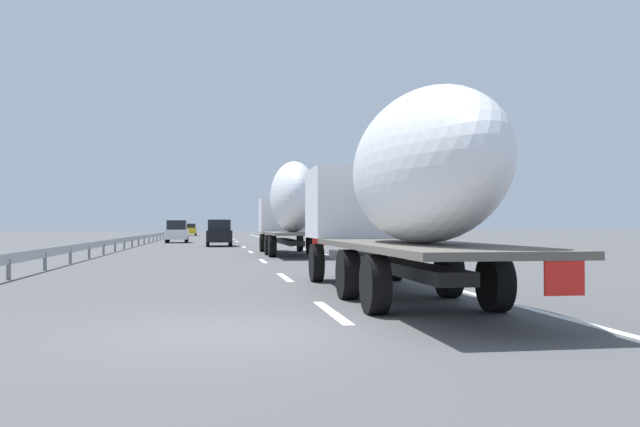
# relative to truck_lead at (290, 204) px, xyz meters

# --- Properties ---
(ground_plane) EXTENTS (260.00, 260.00, 0.00)m
(ground_plane) POSITION_rel_truck_lead_xyz_m (15.42, 3.60, -2.62)
(ground_plane) COLOR #4C4C4F
(lane_stripe_0) EXTENTS (3.20, 0.20, 0.01)m
(lane_stripe_0) POSITION_rel_truck_lead_xyz_m (-22.58, 1.80, -2.62)
(lane_stripe_0) COLOR white
(lane_stripe_0) RESTS_ON ground_plane
(lane_stripe_1) EXTENTS (3.20, 0.20, 0.01)m
(lane_stripe_1) POSITION_rel_truck_lead_xyz_m (-14.58, 1.80, -2.62)
(lane_stripe_1) COLOR white
(lane_stripe_1) RESTS_ON ground_plane
(lane_stripe_2) EXTENTS (3.20, 0.20, 0.01)m
(lane_stripe_2) POSITION_rel_truck_lead_xyz_m (-5.44, 1.80, -2.62)
(lane_stripe_2) COLOR white
(lane_stripe_2) RESTS_ON ground_plane
(lane_stripe_3) EXTENTS (3.20, 0.20, 0.01)m
(lane_stripe_3) POSITION_rel_truck_lead_xyz_m (4.46, 1.80, -2.62)
(lane_stripe_3) COLOR white
(lane_stripe_3) RESTS_ON ground_plane
(lane_stripe_4) EXTENTS (3.20, 0.20, 0.01)m
(lane_stripe_4) POSITION_rel_truck_lead_xyz_m (13.36, 1.80, -2.62)
(lane_stripe_4) COLOR white
(lane_stripe_4) RESTS_ON ground_plane
(lane_stripe_5) EXTENTS (3.20, 0.20, 0.01)m
(lane_stripe_5) POSITION_rel_truck_lead_xyz_m (28.87, 1.80, -2.62)
(lane_stripe_5) COLOR white
(lane_stripe_5) RESTS_ON ground_plane
(lane_stripe_6) EXTENTS (3.20, 0.20, 0.01)m
(lane_stripe_6) POSITION_rel_truck_lead_xyz_m (39.50, 1.80, -2.62)
(lane_stripe_6) COLOR white
(lane_stripe_6) RESTS_ON ground_plane
(lane_stripe_7) EXTENTS (3.20, 0.20, 0.01)m
(lane_stripe_7) POSITION_rel_truck_lead_xyz_m (53.21, 1.80, -2.62)
(lane_stripe_7) COLOR white
(lane_stripe_7) RESTS_ON ground_plane
(lane_stripe_8) EXTENTS (3.20, 0.20, 0.01)m
(lane_stripe_8) POSITION_rel_truck_lead_xyz_m (49.18, 1.80, -2.62)
(lane_stripe_8) COLOR white
(lane_stripe_8) RESTS_ON ground_plane
(edge_line_right) EXTENTS (110.00, 0.20, 0.01)m
(edge_line_right) POSITION_rel_truck_lead_xyz_m (20.42, -1.90, -2.62)
(edge_line_right) COLOR white
(edge_line_right) RESTS_ON ground_plane
(truck_lead) EXTENTS (12.16, 2.55, 4.71)m
(truck_lead) POSITION_rel_truck_lead_xyz_m (0.00, 0.00, 0.00)
(truck_lead) COLOR silver
(truck_lead) RESTS_ON ground_plane
(truck_trailing) EXTENTS (12.29, 2.55, 4.07)m
(truck_trailing) POSITION_rel_truck_lead_xyz_m (-20.80, -0.00, -0.27)
(truck_trailing) COLOR silver
(truck_trailing) RESTS_ON ground_plane
(car_black_suv) EXTENTS (4.48, 1.85, 1.95)m
(car_black_suv) POSITION_rel_truck_lead_xyz_m (15.39, 3.53, -1.65)
(car_black_suv) COLOR black
(car_black_suv) RESTS_ON ground_plane
(car_white_van) EXTENTS (4.10, 1.88, 1.97)m
(car_white_van) POSITION_rel_truck_lead_xyz_m (25.94, 7.14, -1.64)
(car_white_van) COLOR white
(car_white_van) RESTS_ON ground_plane
(car_yellow_coupe) EXTENTS (4.15, 1.77, 1.77)m
(car_yellow_coupe) POSITION_rel_truck_lead_xyz_m (65.88, 7.39, -1.72)
(car_yellow_coupe) COLOR gold
(car_yellow_coupe) RESTS_ON ground_plane
(road_sign) EXTENTS (0.10, 0.90, 2.94)m
(road_sign) POSITION_rel_truck_lead_xyz_m (18.56, -3.10, -0.58)
(road_sign) COLOR gray
(road_sign) RESTS_ON ground_plane
(tree_0) EXTENTS (2.85, 2.85, 5.20)m
(tree_0) POSITION_rel_truck_lead_xyz_m (41.58, -9.51, 0.64)
(tree_0) COLOR #472D19
(tree_0) RESTS_ON ground_plane
(tree_1) EXTENTS (2.75, 2.75, 6.70)m
(tree_1) POSITION_rel_truck_lead_xyz_m (15.37, -8.70, 1.56)
(tree_1) COLOR #472D19
(tree_1) RESTS_ON ground_plane
(tree_2) EXTENTS (2.75, 2.75, 7.14)m
(tree_2) POSITION_rel_truck_lead_xyz_m (44.73, -8.06, 1.57)
(tree_2) COLOR #472D19
(tree_2) RESTS_ON ground_plane
(guardrail_median) EXTENTS (94.00, 0.10, 0.76)m
(guardrail_median) POSITION_rel_truck_lead_xyz_m (18.42, 9.60, -2.04)
(guardrail_median) COLOR #9EA0A5
(guardrail_median) RESTS_ON ground_plane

